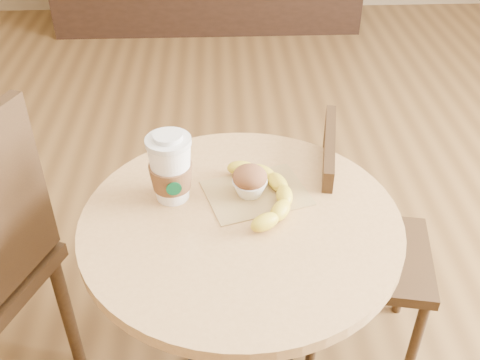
{
  "coord_description": "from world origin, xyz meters",
  "views": [
    {
      "loc": [
        0.06,
        -1.02,
        1.6
      ],
      "look_at": [
        0.1,
        0.01,
        0.83
      ],
      "focal_mm": 42.0,
      "sensor_mm": 36.0,
      "label": 1
    }
  ],
  "objects": [
    {
      "name": "banana",
      "position": [
        0.16,
        0.03,
        0.77
      ],
      "size": [
        0.2,
        0.3,
        0.04
      ],
      "primitive_type": null,
      "rotation": [
        0.0,
        0.0,
        0.11
      ],
      "color": "gold",
      "rests_on": "kraft_bag"
    },
    {
      "name": "cafe_table",
      "position": [
        0.1,
        -0.03,
        0.55
      ],
      "size": [
        0.75,
        0.75,
        0.75
      ],
      "color": "black",
      "rests_on": "ground"
    },
    {
      "name": "muffin",
      "position": [
        0.13,
        0.06,
        0.79
      ],
      "size": [
        0.09,
        0.09,
        0.08
      ],
      "color": "white",
      "rests_on": "kraft_bag"
    },
    {
      "name": "kraft_bag",
      "position": [
        0.15,
        0.06,
        0.75
      ],
      "size": [
        0.28,
        0.24,
        0.0
      ],
      "primitive_type": "cube",
      "rotation": [
        0.0,
        0.0,
        0.3
      ],
      "color": "#9E804C",
      "rests_on": "cafe_table"
    },
    {
      "name": "coffee_cup",
      "position": [
        -0.06,
        0.06,
        0.83
      ],
      "size": [
        0.11,
        0.11,
        0.18
      ],
      "rotation": [
        0.0,
        0.0,
        0.18
      ],
      "color": "white",
      "rests_on": "cafe_table"
    },
    {
      "name": "chair_right",
      "position": [
        0.45,
        0.2,
        0.44
      ],
      "size": [
        0.42,
        0.42,
        0.81
      ],
      "rotation": [
        0.0,
        0.0,
        1.38
      ],
      "color": "#382513",
      "rests_on": "ground"
    }
  ]
}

